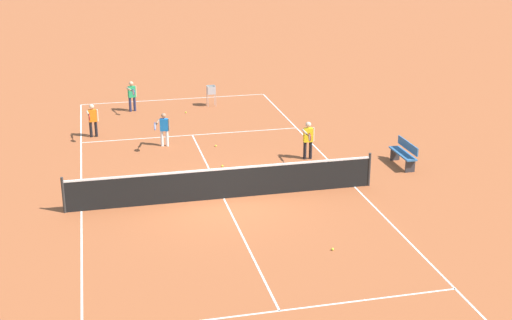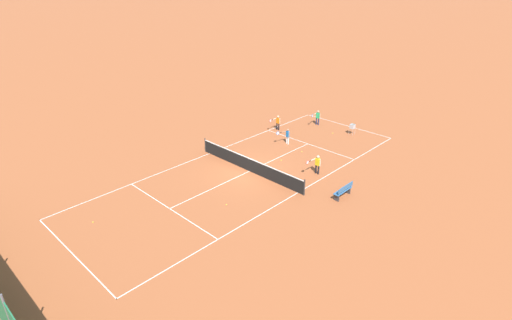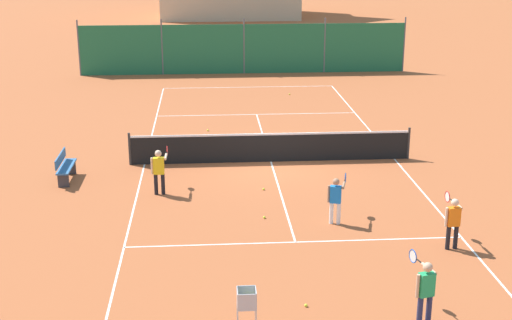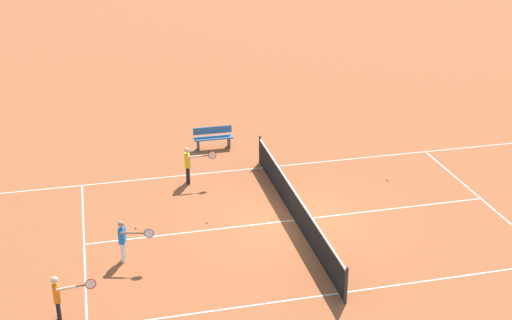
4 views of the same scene
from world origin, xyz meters
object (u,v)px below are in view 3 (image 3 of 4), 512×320
courtside_bench (65,166)px  tennis_ball_service_box (290,94)px  tennis_ball_alley_right (264,217)px  tennis_net (271,147)px  ball_hopper (247,301)px  tennis_ball_near_corner (264,189)px  player_far_service (453,219)px  player_near_service (159,168)px  player_far_baseline (336,197)px  player_near_baseline (425,288)px  tennis_ball_alley_left (306,305)px  tennis_ball_by_net_left (208,130)px

courtside_bench → tennis_ball_service_box: bearing=54.6°
tennis_ball_service_box → tennis_ball_alley_right: same height
tennis_ball_alley_right → courtside_bench: 6.69m
tennis_net → ball_hopper: tennis_net is taller
tennis_ball_near_corner → tennis_ball_alley_right: size_ratio=1.00×
player_far_service → player_near_service: bearing=149.2°
player_far_baseline → ball_hopper: bearing=-116.8°
tennis_ball_alley_right → player_near_baseline: bearing=-64.6°
tennis_ball_alley_right → tennis_ball_alley_left: (0.44, -4.67, 0.00)m
tennis_ball_service_box → ball_hopper: 20.69m
player_near_baseline → ball_hopper: bearing=-178.1°
tennis_ball_service_box → tennis_ball_by_net_left: size_ratio=1.00×
tennis_net → tennis_ball_alley_right: size_ratio=139.09×
tennis_net → player_far_baseline: size_ratio=7.47×
player_near_baseline → ball_hopper: player_near_baseline is taller
player_near_baseline → tennis_ball_alley_left: (-2.14, 0.77, -0.72)m
tennis_ball_service_box → tennis_ball_alley_right: (-2.42, -14.88, 0.00)m
player_near_service → tennis_ball_alley_left: 7.52m
player_far_service → courtside_bench: size_ratio=0.84×
tennis_ball_by_net_left → player_near_baseline: bearing=-74.4°
tennis_ball_near_corner → tennis_ball_alley_left: (0.28, -6.83, 0.00)m
player_far_baseline → player_near_service: 5.25m
player_near_baseline → tennis_ball_near_corner: bearing=107.7°
player_far_baseline → tennis_ball_near_corner: (-1.64, 2.59, -0.68)m
ball_hopper → player_near_baseline: bearing=1.9°
tennis_ball_alley_left → player_far_service: bearing=33.5°
tennis_ball_service_box → courtside_bench: 14.05m
player_near_service → tennis_ball_alley_left: player_near_service is taller
player_near_baseline → player_near_service: (-5.40, 7.51, 0.02)m
tennis_net → tennis_ball_alley_left: (-0.18, -9.52, -0.47)m
tennis_ball_alley_left → tennis_ball_near_corner: bearing=92.4°
player_near_service → tennis_ball_alley_left: (3.26, -6.74, -0.73)m
player_near_service → tennis_ball_near_corner: player_near_service is taller
tennis_net → tennis_ball_alley_left: 9.53m
player_far_service → tennis_ball_near_corner: size_ratio=19.09×
tennis_net → courtside_bench: tennis_net is taller
tennis_net → ball_hopper: size_ratio=10.31×
tennis_ball_service_box → courtside_bench: (-8.14, -11.44, 0.42)m
tennis_ball_near_corner → tennis_ball_by_net_left: bearing=103.3°
ball_hopper → tennis_ball_near_corner: bearing=83.0°
tennis_net → tennis_ball_alley_right: 4.91m
tennis_net → player_near_baseline: (1.96, -10.29, 0.25)m
player_far_service → tennis_ball_alley_right: (-4.25, 2.15, -0.70)m
player_near_baseline → player_far_baseline: size_ratio=1.05×
player_near_baseline → tennis_ball_by_net_left: 14.81m
player_far_baseline → tennis_ball_alley_left: player_far_baseline is taller
tennis_ball_alley_left → tennis_net: bearing=88.9°
tennis_net → player_far_baseline: player_far_baseline is taller
tennis_ball_service_box → ball_hopper: (-3.21, -20.43, 0.62)m
tennis_ball_service_box → courtside_bench: courtside_bench is taller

